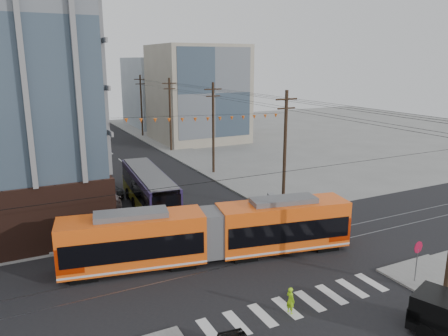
# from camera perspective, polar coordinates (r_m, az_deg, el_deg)

# --- Properties ---
(ground) EXTENTS (160.00, 160.00, 0.00)m
(ground) POSITION_cam_1_polar(r_m,az_deg,el_deg) (28.53, 6.01, -14.51)
(ground) COLOR slate
(bg_bldg_ne_near) EXTENTS (14.00, 14.00, 16.00)m
(bg_bldg_ne_near) POSITION_cam_1_polar(r_m,az_deg,el_deg) (75.32, -3.51, 9.69)
(bg_bldg_ne_near) COLOR gray
(bg_bldg_ne_near) RESTS_ON ground
(bg_bldg_ne_far) EXTENTS (16.00, 16.00, 14.00)m
(bg_bldg_ne_far) POSITION_cam_1_polar(r_m,az_deg,el_deg) (94.69, -7.28, 9.87)
(bg_bldg_ne_far) COLOR #8C99A5
(bg_bldg_ne_far) RESTS_ON ground
(utility_pole_far) EXTENTS (0.30, 0.30, 11.00)m
(utility_pole_far) POSITION_cam_1_polar(r_m,az_deg,el_deg) (80.51, -10.74, 7.97)
(utility_pole_far) COLOR black
(utility_pole_far) RESTS_ON ground
(streetcar) EXTENTS (20.26, 6.62, 3.87)m
(streetcar) POSITION_cam_1_polar(r_m,az_deg,el_deg) (30.41, -1.70, -8.52)
(streetcar) COLOR #FF5A13
(streetcar) RESTS_ON ground
(city_bus) EXTENTS (3.78, 12.95, 3.62)m
(city_bus) POSITION_cam_1_polar(r_m,az_deg,el_deg) (41.29, -9.76, -2.79)
(city_bus) COLOR #2A1E4B
(city_bus) RESTS_ON ground
(parked_car_silver) EXTENTS (2.40, 4.45, 1.39)m
(parked_car_silver) POSITION_cam_1_polar(r_m,az_deg,el_deg) (36.63, -12.32, -6.95)
(parked_car_silver) COLOR #9CA5AF
(parked_car_silver) RESTS_ON ground
(parked_car_white) EXTENTS (2.44, 5.40, 1.53)m
(parked_car_white) POSITION_cam_1_polar(r_m,az_deg,el_deg) (43.40, -15.07, -3.69)
(parked_car_white) COLOR silver
(parked_car_white) RESTS_ON ground
(parked_car_grey) EXTENTS (2.77, 5.37, 1.45)m
(parked_car_grey) POSITION_cam_1_polar(r_m,az_deg,el_deg) (46.20, -15.22, -2.68)
(parked_car_grey) COLOR #45484D
(parked_car_grey) RESTS_ON ground
(pedestrian) EXTENTS (0.44, 0.61, 1.54)m
(pedestrian) POSITION_cam_1_polar(r_m,az_deg,el_deg) (25.20, 8.67, -16.72)
(pedestrian) COLOR #A3EE18
(pedestrian) RESTS_ON ground
(stop_sign) EXTENTS (0.87, 0.87, 2.62)m
(stop_sign) POSITION_cam_1_polar(r_m,az_deg,el_deg) (30.05, 23.84, -11.37)
(stop_sign) COLOR #A80B2E
(stop_sign) RESTS_ON ground
(jersey_barrier) EXTENTS (2.03, 3.97, 0.78)m
(jersey_barrier) POSITION_cam_1_polar(r_m,az_deg,el_deg) (41.82, 6.70, -4.50)
(jersey_barrier) COLOR slate
(jersey_barrier) RESTS_ON ground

